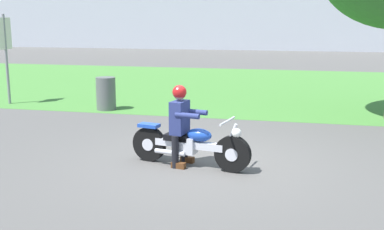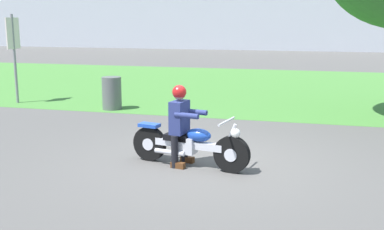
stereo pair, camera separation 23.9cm
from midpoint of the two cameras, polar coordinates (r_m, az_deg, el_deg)
name	(u,v)px [view 2 (the right image)]	position (r m, az deg, el deg)	size (l,w,h in m)	color
ground	(204,163)	(8.29, 2.29, -5.79)	(120.00, 120.00, 0.00)	#565451
grass_verge	(264,87)	(17.69, 9.10, 3.40)	(60.00, 12.00, 0.01)	#478438
motorcycle_lead	(189,145)	(8.00, 0.53, -3.59)	(2.14, 0.74, 0.86)	black
rider_lead	(180,119)	(7.97, -0.55, -0.49)	(0.61, 0.53, 1.38)	black
trash_can	(112,93)	(13.21, -9.14, 2.62)	(0.53, 0.53, 0.90)	#595E5B
sign_banner	(14,45)	(14.83, -20.28, 7.97)	(0.08, 0.60, 2.60)	gray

